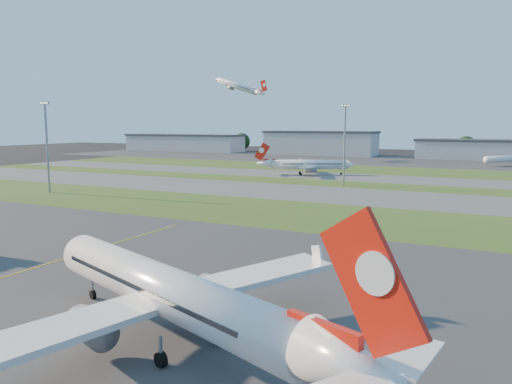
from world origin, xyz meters
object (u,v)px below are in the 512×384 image
Objects in this scene: mini_jet_near at (506,159)px; light_mast_centre at (345,139)px; airliner_taxiing at (308,165)px; light_mast_west at (47,141)px; airliner_parked at (167,292)px.

mini_jet_near is 0.88× the size of light_mast_centre.
light_mast_west is (-47.98, -81.63, 10.89)m from airliner_taxiing.
light_mast_centre is at bearing 119.90° from airliner_parked.
airliner_parked is 111.97m from light_mast_west.
airliner_parked is at bearing -80.46° from light_mast_centre.
light_mast_west is 1.00× the size of light_mast_centre.
light_mast_centre reaches higher than airliner_parked.
airliner_taxiing is 95.32m from light_mast_west.
airliner_parked reaches higher than airliner_taxiing.
airliner_taxiing is at bearing -179.10° from mini_jet_near.
mini_jet_near is (26.30, 229.07, -1.40)m from airliner_parked.
airliner_parked is at bearing -145.74° from mini_jet_near.
airliner_parked is 123.43m from light_mast_centre.
airliner_taxiing is at bearing 59.55° from light_mast_west.
airliner_taxiing reaches higher than mini_jet_near.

